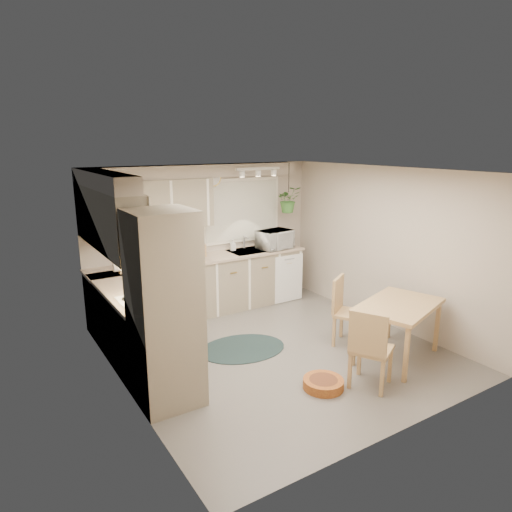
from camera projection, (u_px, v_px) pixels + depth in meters
name	position (u px, v px, depth m)	size (l,w,h in m)	color
floor	(276.00, 351.00, 6.16)	(4.20, 4.20, 0.00)	#5F5954
ceiling	(278.00, 171.00, 5.58)	(4.20, 4.20, 0.00)	white
wall_back	(205.00, 237.00, 7.59)	(4.00, 0.04, 2.40)	#AC9E8E
wall_front	(408.00, 317.00, 4.15)	(4.00, 0.04, 2.40)	#AC9E8E
wall_left	(122.00, 292.00, 4.84)	(0.04, 4.20, 2.40)	#AC9E8E
wall_right	(385.00, 247.00, 6.90)	(0.04, 4.20, 2.40)	#AC9E8E
base_cab_left	(130.00, 325.00, 5.90)	(0.60, 1.85, 0.90)	gray
base_cab_back	(203.00, 287.00, 7.43)	(3.60, 0.60, 0.90)	gray
counter_left	(128.00, 290.00, 5.79)	(0.64, 1.89, 0.04)	tan
counter_back	(203.00, 259.00, 7.31)	(3.64, 0.64, 0.04)	tan
oven_stack	(165.00, 310.00, 4.74)	(0.65, 0.65, 2.10)	gray
wall_oven_face	(193.00, 304.00, 4.90)	(0.02, 0.56, 0.58)	white
upper_cab_left	(109.00, 219.00, 5.60)	(0.35, 2.00, 0.75)	gray
upper_cab_back	(148.00, 205.00, 6.78)	(2.00, 0.35, 0.75)	gray
soffit_left	(104.00, 180.00, 5.47)	(0.30, 2.00, 0.20)	#AC9E8E
soffit_back	(196.00, 171.00, 7.10)	(3.60, 0.30, 0.20)	#AC9E8E
cooktop	(143.00, 301.00, 5.31)	(0.52, 0.58, 0.02)	white
range_hood	(139.00, 264.00, 5.19)	(0.40, 0.60, 0.14)	white
window_blinds	(242.00, 210.00, 7.83)	(1.40, 0.02, 1.00)	white
window_frame	(242.00, 210.00, 7.84)	(1.50, 0.02, 1.10)	silver
sink	(250.00, 253.00, 7.78)	(0.70, 0.48, 0.10)	#A8AAB0
dishwasher_front	(289.00, 279.00, 7.95)	(0.58, 0.01, 0.83)	white
track_light_bar	(258.00, 169.00, 7.23)	(0.80, 0.04, 0.04)	white
wall_clock	(213.00, 177.00, 7.41)	(0.30, 0.30, 0.03)	#E5C651
dining_table	(397.00, 331.00, 5.89)	(1.19, 0.79, 0.75)	tan
chair_left	(372.00, 347.00, 5.19)	(0.45, 0.45, 0.96)	tan
chair_back	(351.00, 312.00, 6.26)	(0.44, 0.44, 0.95)	tan
braided_rug	(242.00, 348.00, 6.23)	(1.19, 0.89, 0.01)	black
pet_bed	(323.00, 384.00, 5.22)	(0.47, 0.47, 0.11)	#AB6622
microwave	(275.00, 238.00, 7.87)	(0.59, 0.32, 0.40)	white
soap_bottle	(233.00, 248.00, 7.75)	(0.09, 0.20, 0.09)	white
hanging_plant	(288.00, 202.00, 7.87)	(0.41, 0.45, 0.35)	#376B2B
coffee_maker	(153.00, 255.00, 6.85)	(0.17, 0.21, 0.31)	black
toaster	(178.00, 255.00, 7.09)	(0.29, 0.17, 0.18)	#A8AAB0
knife_block	(202.00, 251.00, 7.34)	(0.09, 0.09, 0.20)	tan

